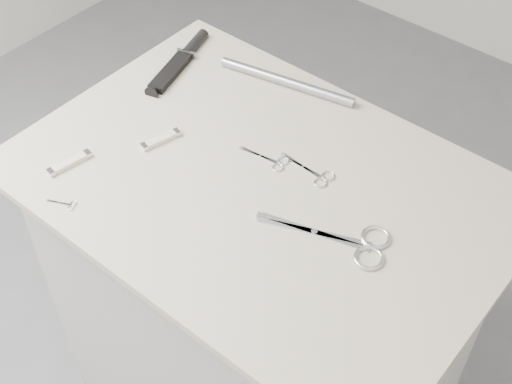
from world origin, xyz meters
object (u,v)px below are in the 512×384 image
Objects in this scene: large_shears at (351,242)px; metal_rail at (287,82)px; embroidery_scissors_b at (271,160)px; sheathed_knife at (182,58)px; tiny_scissors at (65,204)px; pocket_knife_b at (69,163)px; embroidery_scissors_a at (315,174)px; pocket_knife_a at (161,140)px; plinth at (261,312)px.

metal_rail is (-0.38, 0.30, 0.01)m from large_shears.
embroidery_scissors_b is 0.45× the size of sheathed_knife.
embroidery_scissors_b is 0.33× the size of metal_rail.
pocket_knife_b reaches higher than tiny_scissors.
large_shears is 2.51× the size of pocket_knife_b.
pocket_knife_b reaches higher than embroidery_scissors_a.
pocket_knife_a is 0.34m from metal_rail.
embroidery_scissors_a is 0.51m from pocket_knife_b.
tiny_scissors is at bearing -168.09° from pocket_knife_a.
pocket_knife_a is (-0.47, -0.03, 0.00)m from large_shears.
plinth is 3.56× the size of large_shears.
plinth is at bearing -77.27° from embroidery_scissors_b.
large_shears is at bearing -25.25° from embroidery_scissors_b.
sheathed_knife reaches higher than large_shears.
tiny_scissors is 0.59× the size of pocket_knife_b.
embroidery_scissors_a is 0.10m from embroidery_scissors_b.
tiny_scissors is (-0.33, -0.38, -0.00)m from embroidery_scissors_a.
embroidery_scissors_b is at bearing -124.40° from sheathed_knife.
embroidery_scissors_a is 0.50m from tiny_scissors.
embroidery_scissors_b is (-0.09, -0.03, -0.00)m from embroidery_scissors_a.
metal_rail is at bearing 0.01° from pocket_knife_a.
embroidery_scissors_b is at bearing -49.29° from pocket_knife_a.
pocket_knife_a is (0.16, -0.24, -0.00)m from sheathed_knife.
metal_rail reaches higher than large_shears.
metal_rail is at bearing 118.82° from plinth.
embroidery_scissors_b is 0.24m from pocket_knife_a.
plinth is 0.61m from tiny_scissors.
sheathed_knife is (-0.64, 0.21, 0.01)m from large_shears.
embroidery_scissors_b is 0.41m from sheathed_knife.
large_shears is 0.56m from tiny_scissors.
sheathed_knife is at bearing 50.02° from pocket_knife_a.
large_shears reaches higher than plinth.
plinth is at bearing -130.58° from sheathed_knife.
pocket_knife_b reaches higher than large_shears.
plinth is 0.62m from pocket_knife_b.
large_shears is 0.19m from embroidery_scissors_a.
sheathed_knife reaches higher than pocket_knife_b.
embroidery_scissors_b is (-0.25, 0.08, -0.00)m from large_shears.
pocket_knife_b is (-0.34, -0.22, 0.48)m from plinth.
large_shears is 1.01× the size of sheathed_knife.
pocket_knife_b is (0.07, -0.41, -0.00)m from sheathed_knife.
plinth is at bearing -61.18° from metal_rail.
embroidery_scissors_a is at bearing -43.34° from pocket_knife_b.
tiny_scissors is 0.18× the size of metal_rail.
pocket_knife_a is at bearing -169.51° from plinth.
large_shears is at bearing -4.48° from plinth.
pocket_knife_b is (-0.57, -0.20, 0.00)m from large_shears.
tiny_scissors is 0.51m from sheathed_knife.
metal_rail is (-0.13, 0.22, 0.01)m from embroidery_scissors_b.
large_shears is at bearing -31.14° from embroidery_scissors_a.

